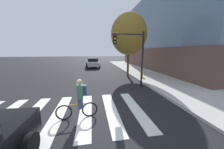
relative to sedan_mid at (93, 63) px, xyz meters
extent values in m
plane|color=black|center=(-1.26, -15.48, -0.82)|extent=(120.00, 120.00, 0.00)
cube|color=silver|center=(-2.84, -15.48, -0.82)|extent=(0.55, 4.00, 0.01)
cube|color=silver|center=(-1.63, -15.48, -0.82)|extent=(0.55, 4.00, 0.01)
cube|color=silver|center=(-0.43, -15.48, -0.82)|extent=(0.55, 4.00, 0.01)
cube|color=silver|center=(0.78, -15.48, -0.82)|extent=(0.55, 4.00, 0.01)
cube|color=silver|center=(1.98, -15.48, -0.82)|extent=(0.55, 4.00, 0.01)
cylinder|color=black|center=(-1.76, -17.66, -0.48)|extent=(0.27, 0.69, 0.68)
cube|color=#B7B7BC|center=(0.00, 0.04, -0.13)|extent=(2.25, 4.76, 0.70)
cube|color=black|center=(0.01, -0.11, 0.50)|extent=(1.84, 2.34, 0.55)
cylinder|color=black|center=(-1.09, 1.42, -0.48)|extent=(0.30, 0.70, 0.68)
cylinder|color=black|center=(0.83, 1.59, -0.48)|extent=(0.30, 0.70, 0.68)
cylinder|color=black|center=(-0.84, -1.52, -0.48)|extent=(0.30, 0.70, 0.68)
cylinder|color=black|center=(1.09, -1.35, -0.48)|extent=(0.30, 0.70, 0.68)
torus|color=black|center=(-0.22, -15.89, -0.49)|extent=(0.66, 0.12, 0.66)
torus|color=black|center=(-1.26, -15.99, -0.49)|extent=(0.66, 0.12, 0.66)
cylinder|color=orange|center=(-0.74, -15.94, -0.21)|extent=(0.89, 0.13, 0.05)
cylinder|color=orange|center=(-0.58, -15.93, -0.14)|extent=(0.04, 0.04, 0.45)
cube|color=#384772|center=(-0.58, -15.93, -0.09)|extent=(0.22, 0.30, 0.56)
cube|color=#3F724C|center=(-0.58, -15.93, 0.36)|extent=(0.27, 0.38, 0.56)
sphere|color=tan|center=(-0.58, -15.93, 0.76)|extent=(0.22, 0.22, 0.22)
cube|color=navy|center=(-0.41, -15.91, 0.41)|extent=(0.18, 0.29, 0.40)
cylinder|color=black|center=(3.76, -12.07, 1.28)|extent=(0.14, 0.14, 4.20)
cylinder|color=black|center=(2.56, -12.07, 3.18)|extent=(2.40, 0.10, 0.10)
cube|color=black|center=(1.60, -12.07, 2.83)|extent=(0.24, 0.20, 0.76)
sphere|color=red|center=(1.60, -12.18, 3.07)|extent=(0.14, 0.14, 0.14)
sphere|color=gold|center=(1.60, -12.18, 2.83)|extent=(0.14, 0.14, 0.14)
sphere|color=green|center=(1.60, -12.18, 2.59)|extent=(0.14, 0.14, 0.14)
cylinder|color=gold|center=(4.98, -9.36, -0.35)|extent=(0.22, 0.22, 0.65)
sphere|color=gold|center=(4.98, -9.36, 0.02)|extent=(0.18, 0.18, 0.18)
cylinder|color=gold|center=(5.14, -9.36, -0.32)|extent=(0.12, 0.09, 0.09)
cylinder|color=#4C3823|center=(3.88, -8.03, 0.70)|extent=(0.24, 0.24, 3.04)
ellipsoid|color=olive|center=(3.88, -8.03, 3.73)|extent=(3.79, 3.79, 4.35)
cube|color=brown|center=(16.49, -3.14, 0.78)|extent=(16.90, 22.12, 3.20)
cube|color=slate|center=(16.49, -3.14, 6.27)|extent=(16.57, 21.68, 7.78)
camera|label=1|loc=(-0.05, -20.65, 1.97)|focal=18.88mm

